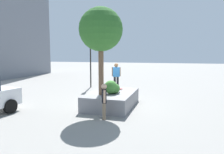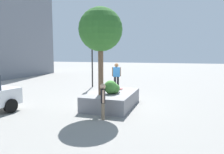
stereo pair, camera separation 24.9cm
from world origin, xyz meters
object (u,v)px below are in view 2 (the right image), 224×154
Objects in this scene: plaza_tree at (101,30)px; planter_ledge at (112,99)px; traffic_light_corner at (92,52)px; pedestrian_crossing at (103,99)px; skateboarder at (116,74)px; skateboard at (116,89)px.

planter_ledge is at bearing -22.45° from plaza_tree.
pedestrian_crossing is at bearing -153.95° from traffic_light_corner.
planter_ledge is at bearing -147.93° from traffic_light_corner.
traffic_light_corner is (7.14, 3.57, -1.12)m from plaza_tree.
skateboarder is (0.82, -0.03, 1.41)m from planter_ledge.
skateboarder is 6.87m from traffic_light_corner.
plaza_tree is at bearing 167.14° from skateboarder.
skateboard is (1.70, -0.39, -3.45)m from plaza_tree.
plaza_tree is at bearing 23.91° from pedestrian_crossing.
traffic_light_corner reaches higher than planter_ledge.
skateboard reaches higher than planter_ledge.
skateboarder is at bearing -1.80° from planter_ledge.
skateboard is 3.33m from pedestrian_crossing.
skateboard is 0.50× the size of skateboarder.
planter_ledge is at bearing 178.20° from skateboard.
traffic_light_corner reaches higher than skateboarder.
pedestrian_crossing reaches higher than skateboard.
plaza_tree reaches higher than skateboarder.
skateboard is 0.94m from skateboarder.
skateboarder is at bearing 2.39° from skateboard.
pedestrian_crossing is at bearing -174.33° from skateboard.
pedestrian_crossing reaches higher than planter_ledge.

